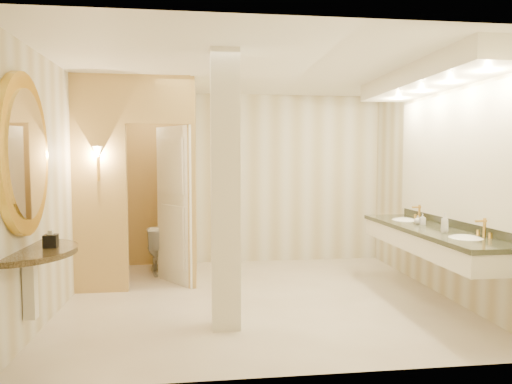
# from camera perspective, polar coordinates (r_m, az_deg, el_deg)

# --- Properties ---
(floor) EXTENTS (4.50, 4.50, 0.00)m
(floor) POSITION_cam_1_polar(r_m,az_deg,el_deg) (5.62, 0.39, -13.10)
(floor) COLOR silver
(floor) RESTS_ON ground
(ceiling) EXTENTS (4.50, 4.50, 0.00)m
(ceiling) POSITION_cam_1_polar(r_m,az_deg,el_deg) (5.47, 0.40, 15.05)
(ceiling) COLOR white
(ceiling) RESTS_ON wall_back
(wall_back) EXTENTS (4.50, 0.02, 2.70)m
(wall_back) POSITION_cam_1_polar(r_m,az_deg,el_deg) (7.36, -1.63, 1.65)
(wall_back) COLOR beige
(wall_back) RESTS_ON floor
(wall_front) EXTENTS (4.50, 0.02, 2.70)m
(wall_front) POSITION_cam_1_polar(r_m,az_deg,el_deg) (3.41, 4.77, -1.09)
(wall_front) COLOR beige
(wall_front) RESTS_ON floor
(wall_left) EXTENTS (0.02, 4.00, 2.70)m
(wall_left) POSITION_cam_1_polar(r_m,az_deg,el_deg) (5.55, -23.29, 0.56)
(wall_left) COLOR beige
(wall_left) RESTS_ON floor
(wall_right) EXTENTS (0.02, 4.00, 2.70)m
(wall_right) POSITION_cam_1_polar(r_m,az_deg,el_deg) (6.09, 21.88, 0.87)
(wall_right) COLOR beige
(wall_right) RESTS_ON floor
(toilet_closet) EXTENTS (1.50, 1.55, 2.70)m
(toilet_closet) POSITION_cam_1_polar(r_m,az_deg,el_deg) (6.31, -11.01, 1.51)
(toilet_closet) COLOR tan
(toilet_closet) RESTS_ON floor
(wall_sconce) EXTENTS (0.14, 0.14, 0.42)m
(wall_sconce) POSITION_cam_1_polar(r_m,az_deg,el_deg) (5.88, -19.18, 4.56)
(wall_sconce) COLOR gold
(wall_sconce) RESTS_ON toilet_closet
(vanity) EXTENTS (0.75, 2.73, 2.09)m
(vanity) POSITION_cam_1_polar(r_m,az_deg,el_deg) (5.60, 21.51, 3.49)
(vanity) COLOR white
(vanity) RESTS_ON floor
(console_shelf) EXTENTS (1.09, 1.09, 1.99)m
(console_shelf) POSITION_cam_1_polar(r_m,az_deg,el_deg) (4.44, -26.99, -0.34)
(console_shelf) COLOR black
(console_shelf) RESTS_ON floor
(pillar) EXTENTS (0.28, 0.28, 2.70)m
(pillar) POSITION_cam_1_polar(r_m,az_deg,el_deg) (4.44, -3.86, 0.09)
(pillar) COLOR white
(pillar) RESTS_ON floor
(tissue_box) EXTENTS (0.12, 0.12, 0.11)m
(tissue_box) POSITION_cam_1_polar(r_m,az_deg,el_deg) (4.48, -24.28, -5.60)
(tissue_box) COLOR black
(tissue_box) RESTS_ON console_shelf
(toilet) EXTENTS (0.52, 0.76, 0.71)m
(toilet) POSITION_cam_1_polar(r_m,az_deg,el_deg) (6.93, -11.98, -6.90)
(toilet) COLOR white
(toilet) RESTS_ON floor
(soap_bottle_a) EXTENTS (0.07, 0.07, 0.13)m
(soap_bottle_a) POSITION_cam_1_polar(r_m,az_deg,el_deg) (5.86, 20.09, -3.20)
(soap_bottle_a) COLOR beige
(soap_bottle_a) RESTS_ON vanity
(soap_bottle_b) EXTENTS (0.10, 0.10, 0.10)m
(soap_bottle_b) POSITION_cam_1_polar(r_m,az_deg,el_deg) (5.90, 19.53, -3.29)
(soap_bottle_b) COLOR silver
(soap_bottle_b) RESTS_ON vanity
(soap_bottle_c) EXTENTS (0.09, 0.09, 0.21)m
(soap_bottle_c) POSITION_cam_1_polar(r_m,az_deg,el_deg) (5.31, 22.52, -3.58)
(soap_bottle_c) COLOR #C6B28C
(soap_bottle_c) RESTS_ON vanity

